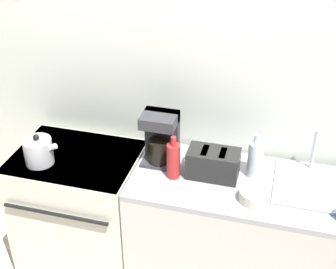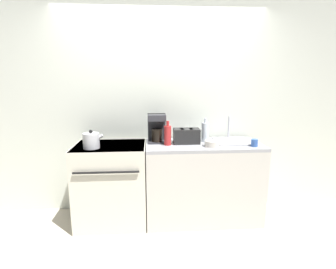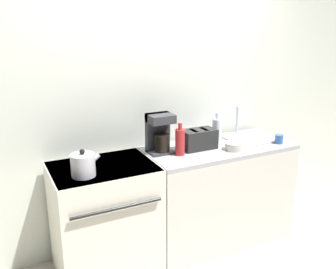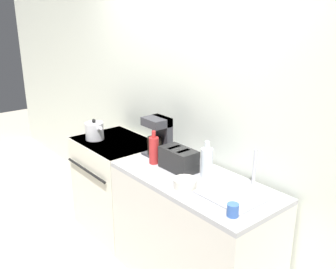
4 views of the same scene
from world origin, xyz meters
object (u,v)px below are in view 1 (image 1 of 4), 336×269
Objects in this scene: kettle at (39,151)px; coffee_maker at (160,136)px; bottle_red at (173,160)px; bowl at (254,196)px; stove at (82,211)px; toaster at (213,163)px; bottle_clear at (255,158)px.

coffee_maker is at bearing 17.35° from kettle.
bottle_red reaches higher than bowl.
stove is 0.87m from bottle_red.
bottle_red is (-0.22, -0.07, 0.03)m from toaster.
bottle_clear is (1.28, 0.22, 0.03)m from kettle.
bowl is at bearing -21.85° from coffee_maker.
bottle_red is at bearing -50.24° from coffee_maker.
coffee_maker reaches higher than bowl.
coffee_maker is at bearing 179.70° from bottle_clear.
kettle is (-0.17, -0.12, 0.54)m from stove.
stove is 0.58m from kettle.
toaster is 0.23m from bottle_red.
bowl is (1.14, -0.14, 0.49)m from stove.
bowl is (0.03, -0.24, -0.08)m from bottle_clear.
toaster reaches higher than stove.
bottle_red is (0.83, 0.08, 0.03)m from kettle.
bowl is (0.48, -0.10, -0.08)m from bottle_red.
coffee_maker reaches higher than bottle_red.
coffee_maker is (-0.34, 0.07, 0.09)m from toaster.
kettle is 1.31m from bowl.
bottle_clear reaches higher than stove.
coffee_maker reaches higher than toaster.
bottle_red is (0.12, -0.14, -0.06)m from coffee_maker.
bottle_clear is at bearing 96.92° from bowl.
bowl is at bearing -32.84° from toaster.
toaster is at bearing -163.36° from bottle_clear.
toaster is (0.88, 0.03, 0.54)m from stove.
bottle_clear is (1.11, 0.10, 0.57)m from stove.
toaster is at bearing 1.88° from stove.
bottle_clear is at bearing 16.64° from toaster.
kettle is at bearing -174.53° from bottle_red.
kettle is at bearing -162.65° from coffee_maker.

